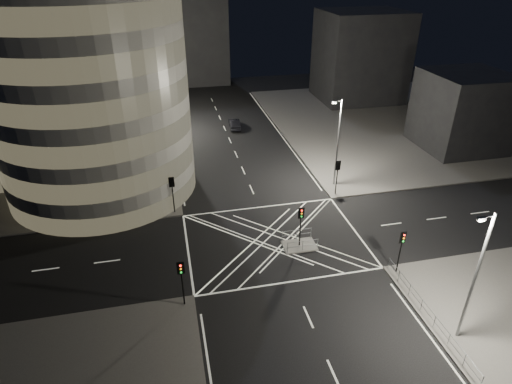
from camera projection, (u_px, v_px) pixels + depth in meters
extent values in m
plane|color=black|center=(274.00, 240.00, 39.98)|extent=(120.00, 120.00, 0.00)
cube|color=#54514F|center=(15.00, 152.00, 57.47)|extent=(42.00, 42.00, 0.15)
cube|color=#54514F|center=(406.00, 120.00, 68.47)|extent=(42.00, 42.00, 0.15)
cube|color=slate|center=(299.00, 246.00, 39.04)|extent=(3.00, 2.00, 0.15)
cylinder|color=gray|center=(86.00, 77.00, 42.73)|extent=(20.00, 20.00, 25.00)
cube|color=gray|center=(6.00, 60.00, 49.36)|extent=(20.00, 18.00, 25.00)
cube|color=gray|center=(70.00, 44.00, 66.20)|extent=(24.00, 16.00, 22.00)
cube|color=black|center=(360.00, 56.00, 75.30)|extent=(14.00, 12.00, 15.00)
cube|color=black|center=(462.00, 111.00, 56.81)|extent=(10.00, 10.00, 10.00)
cube|color=black|center=(181.00, 38.00, 84.30)|extent=(18.00, 8.00, 18.00)
cylinder|color=black|center=(156.00, 191.00, 44.88)|extent=(0.32, 0.32, 2.92)
ellipsoid|color=black|center=(153.00, 168.00, 43.59)|extent=(4.32, 4.32, 4.97)
cylinder|color=black|center=(155.00, 165.00, 49.92)|extent=(0.32, 0.32, 3.25)
ellipsoid|color=black|center=(152.00, 143.00, 48.56)|extent=(4.23, 4.23, 4.86)
cylinder|color=black|center=(154.00, 144.00, 54.91)|extent=(0.32, 0.32, 3.76)
ellipsoid|color=black|center=(151.00, 123.00, 53.51)|extent=(3.63, 3.63, 4.17)
cylinder|color=black|center=(154.00, 130.00, 60.17)|extent=(0.32, 0.32, 3.17)
ellipsoid|color=black|center=(151.00, 110.00, 58.76)|extent=(4.72, 4.72, 5.43)
cylinder|color=black|center=(153.00, 118.00, 65.40)|extent=(0.32, 0.32, 2.69)
ellipsoid|color=black|center=(152.00, 103.00, 64.25)|extent=(3.70, 3.70, 4.25)
cylinder|color=black|center=(173.00, 199.00, 43.31)|extent=(0.12, 0.12, 3.00)
cube|color=black|center=(172.00, 182.00, 42.36)|extent=(0.28, 0.22, 0.90)
cube|color=black|center=(172.00, 182.00, 42.36)|extent=(0.55, 0.04, 1.10)
cylinder|color=black|center=(183.00, 289.00, 31.71)|extent=(0.12, 0.12, 3.00)
cube|color=black|center=(181.00, 268.00, 30.76)|extent=(0.28, 0.22, 0.90)
cube|color=black|center=(181.00, 268.00, 30.76)|extent=(0.55, 0.04, 1.10)
cylinder|color=black|center=(336.00, 182.00, 46.64)|extent=(0.12, 0.12, 3.00)
cube|color=black|center=(338.00, 165.00, 45.70)|extent=(0.28, 0.22, 0.90)
cube|color=black|center=(338.00, 165.00, 45.70)|extent=(0.55, 0.04, 1.10)
cylinder|color=black|center=(399.00, 257.00, 35.05)|extent=(0.12, 0.12, 3.00)
cube|color=black|center=(403.00, 237.00, 34.10)|extent=(0.28, 0.22, 0.90)
cube|color=black|center=(403.00, 237.00, 34.10)|extent=(0.55, 0.04, 1.10)
cylinder|color=black|center=(300.00, 231.00, 38.28)|extent=(0.12, 0.12, 3.00)
cube|color=black|center=(301.00, 213.00, 37.33)|extent=(0.28, 0.22, 0.90)
cube|color=black|center=(301.00, 213.00, 37.33)|extent=(0.55, 0.04, 1.10)
cylinder|color=slate|center=(161.00, 148.00, 45.91)|extent=(0.20, 0.20, 10.00)
cylinder|color=slate|center=(161.00, 104.00, 43.63)|extent=(0.90, 0.10, 0.10)
cube|color=slate|center=(165.00, 105.00, 43.76)|extent=(0.50, 0.25, 0.18)
cube|color=white|center=(165.00, 106.00, 43.82)|extent=(0.42, 0.20, 0.05)
cylinder|color=slate|center=(158.00, 99.00, 61.26)|extent=(0.20, 0.20, 10.00)
cylinder|color=slate|center=(157.00, 65.00, 58.98)|extent=(0.90, 0.10, 0.10)
cube|color=slate|center=(161.00, 66.00, 59.11)|extent=(0.50, 0.25, 0.18)
cube|color=white|center=(161.00, 66.00, 59.17)|extent=(0.42, 0.20, 0.05)
cylinder|color=slate|center=(338.00, 144.00, 46.95)|extent=(0.20, 0.20, 10.00)
cylinder|color=slate|center=(338.00, 101.00, 44.50)|extent=(0.90, 0.10, 0.10)
cube|color=slate|center=(334.00, 102.00, 44.47)|extent=(0.50, 0.25, 0.18)
cube|color=white|center=(334.00, 103.00, 44.52)|extent=(0.42, 0.20, 0.05)
cylinder|color=slate|center=(474.00, 280.00, 27.34)|extent=(0.20, 0.20, 10.00)
cylinder|color=slate|center=(488.00, 216.00, 24.89)|extent=(0.90, 0.10, 0.10)
cube|color=slate|center=(481.00, 219.00, 24.85)|extent=(0.50, 0.25, 0.18)
cube|color=white|center=(481.00, 220.00, 24.91)|extent=(0.42, 0.20, 0.05)
cube|color=slate|center=(428.00, 313.00, 30.85)|extent=(0.06, 11.70, 1.10)
cube|color=slate|center=(303.00, 246.00, 37.97)|extent=(2.80, 0.06, 1.10)
cube|color=slate|center=(297.00, 234.00, 39.51)|extent=(2.80, 0.06, 1.10)
imported|color=black|center=(234.00, 124.00, 65.23)|extent=(1.79, 4.43, 1.43)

